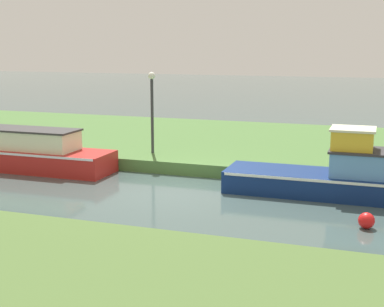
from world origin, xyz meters
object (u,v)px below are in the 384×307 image
Objects in this scene: lamp_post at (152,102)px; mooring_post_near at (345,157)px; channel_buoy at (366,221)px; red_narrowboat at (28,153)px.

lamp_post is 6.58m from mooring_post_near.
channel_buoy is at bearing -33.09° from lamp_post.
channel_buoy is at bearing -78.83° from mooring_post_near.
channel_buoy is (7.15, -4.66, -1.96)m from lamp_post.
channel_buoy is at bearing -13.58° from red_narrowboat.
red_narrowboat is 6.63× the size of mooring_post_near.
red_narrowboat is 11.00m from channel_buoy.
lamp_post is at bearing 30.40° from red_narrowboat.
red_narrowboat reaches higher than channel_buoy.
red_narrowboat is 15.71× the size of channel_buoy.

